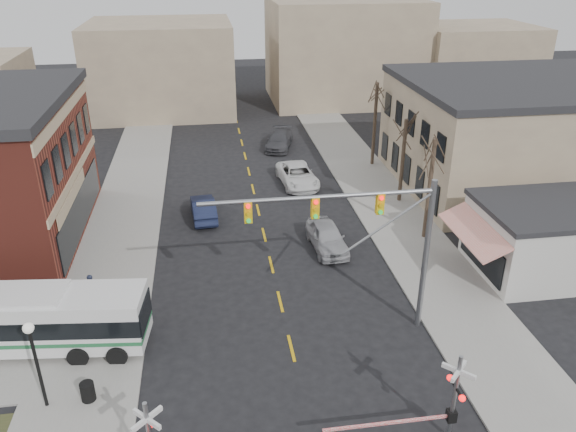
% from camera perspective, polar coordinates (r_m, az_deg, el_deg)
% --- Properties ---
extents(ground, '(160.00, 160.00, 0.00)m').
position_cam_1_polar(ground, '(26.34, 1.04, -16.00)').
color(ground, black).
rests_on(ground, ground).
extents(sidewalk_west, '(5.00, 60.00, 0.12)m').
position_cam_1_polar(sidewalk_west, '(43.52, -15.88, 0.97)').
color(sidewalk_west, gray).
rests_on(sidewalk_west, ground).
extents(sidewalk_east, '(5.00, 60.00, 0.12)m').
position_cam_1_polar(sidewalk_east, '(44.97, 8.82, 2.50)').
color(sidewalk_east, gray).
rests_on(sidewalk_east, ground).
extents(tan_building, '(20.30, 15.30, 8.50)m').
position_cam_1_polar(tan_building, '(48.70, 23.51, 7.73)').
color(tan_building, gray).
rests_on(tan_building, ground).
extents(awning_shop, '(9.74, 6.20, 4.30)m').
position_cam_1_polar(awning_shop, '(36.14, 24.91, -2.04)').
color(awning_shop, beige).
rests_on(awning_shop, ground).
extents(tree_east_a, '(0.28, 0.28, 6.75)m').
position_cam_1_polar(tree_east_a, '(37.07, 14.16, 2.63)').
color(tree_east_a, '#382B21').
rests_on(tree_east_a, sidewalk_east).
extents(tree_east_b, '(0.28, 0.28, 6.30)m').
position_cam_1_polar(tree_east_b, '(42.45, 11.56, 5.52)').
color(tree_east_b, '#382B21').
rests_on(tree_east_b, sidewalk_east).
extents(tree_east_c, '(0.28, 0.28, 7.20)m').
position_cam_1_polar(tree_east_c, '(49.57, 8.79, 9.20)').
color(tree_east_c, '#382B21').
rests_on(tree_east_c, sidewalk_east).
extents(transit_bus, '(12.11, 3.88, 3.06)m').
position_cam_1_polar(transit_bus, '(29.59, -25.74, -9.46)').
color(transit_bus, silver).
rests_on(transit_bus, ground).
extents(traffic_signal_mast, '(10.85, 0.30, 8.00)m').
position_cam_1_polar(traffic_signal_mast, '(26.19, 8.22, -1.22)').
color(traffic_signal_mast, gray).
rests_on(traffic_signal_mast, ground).
extents(rr_crossing_east, '(5.60, 1.36, 4.00)m').
position_cam_1_polar(rr_crossing_east, '(23.20, 15.52, -17.54)').
color(rr_crossing_east, gray).
rests_on(rr_crossing_east, ground).
extents(street_lamp, '(0.44, 0.44, 4.18)m').
position_cam_1_polar(street_lamp, '(25.05, -24.47, -12.09)').
color(street_lamp, black).
rests_on(street_lamp, sidewalk_west).
extents(trash_bin, '(0.60, 0.60, 0.86)m').
position_cam_1_polar(trash_bin, '(26.24, -19.68, -16.44)').
color(trash_bin, black).
rests_on(trash_bin, sidewalk_west).
extents(car_a, '(2.24, 4.96, 1.65)m').
position_cam_1_polar(car_a, '(35.88, 3.99, -2.12)').
color(car_a, '#9E9EA2').
rests_on(car_a, ground).
extents(car_b, '(1.97, 4.72, 1.52)m').
position_cam_1_polar(car_b, '(40.31, -8.59, 0.79)').
color(car_b, '#161D39').
rests_on(car_b, ground).
extents(car_c, '(3.12, 5.92, 1.59)m').
position_cam_1_polar(car_c, '(45.62, 0.97, 4.15)').
color(car_c, white).
rests_on(car_c, ground).
extents(car_d, '(3.53, 5.68, 1.54)m').
position_cam_1_polar(car_d, '(54.38, -0.91, 7.71)').
color(car_d, '#3D3D42').
rests_on(car_d, ground).
extents(pedestrian_near, '(0.62, 0.77, 1.84)m').
position_cam_1_polar(pedestrian_near, '(29.37, -20.44, -10.32)').
color(pedestrian_near, '#5F4E4C').
rests_on(pedestrian_near, sidewalk_west).
extents(pedestrian_far, '(0.99, 0.99, 1.62)m').
position_cam_1_polar(pedestrian_far, '(32.21, -19.27, -6.94)').
color(pedestrian_far, '#3A4465').
rests_on(pedestrian_far, sidewalk_west).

